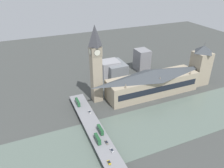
# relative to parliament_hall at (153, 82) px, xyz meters

# --- Properties ---
(ground_plane) EXTENTS (600.00, 600.00, 0.00)m
(ground_plane) POSITION_rel_parliament_hall_xyz_m (-16.04, 8.00, -14.61)
(ground_plane) COLOR #424442
(river_water) EXTENTS (56.48, 360.00, 0.30)m
(river_water) POSITION_rel_parliament_hall_xyz_m (-50.28, 8.00, -14.46)
(river_water) COLOR slate
(river_water) RESTS_ON ground_plane
(parliament_hall) EXTENTS (26.54, 105.27, 29.45)m
(parliament_hall) POSITION_rel_parliament_hall_xyz_m (0.00, 0.00, 0.00)
(parliament_hall) COLOR tan
(parliament_hall) RESTS_ON ground_plane
(clock_tower) EXTENTS (11.29, 11.29, 80.93)m
(clock_tower) POSITION_rel_parliament_hall_xyz_m (12.13, 61.69, 28.04)
(clock_tower) COLOR tan
(clock_tower) RESTS_ON ground_plane
(victoria_tower) EXTENTS (18.53, 18.53, 52.11)m
(victoria_tower) POSITION_rel_parliament_hall_xyz_m (0.05, -65.90, 9.44)
(victoria_tower) COLOR tan
(victoria_tower) RESTS_ON ground_plane
(road_bridge) EXTENTS (144.96, 14.84, 4.97)m
(road_bridge) POSITION_rel_parliament_hall_xyz_m (-50.28, 82.17, -10.60)
(road_bridge) COLOR slate
(road_bridge) RESTS_ON ground_plane
(double_decker_bus_lead) EXTENTS (10.21, 2.59, 4.95)m
(double_decker_bus_lead) POSITION_rel_parliament_hall_xyz_m (-53.92, 85.02, -6.91)
(double_decker_bus_lead) COLOR #235B33
(double_decker_bus_lead) RESTS_ON road_bridge
(double_decker_bus_mid) EXTENTS (11.55, 2.48, 4.98)m
(double_decker_bus_mid) POSITION_rel_parliament_hall_xyz_m (4.04, 85.21, -6.91)
(double_decker_bus_mid) COLOR #235B33
(double_decker_bus_mid) RESTS_ON road_bridge
(double_decker_bus_rear) EXTENTS (10.30, 2.59, 4.83)m
(double_decker_bus_rear) POSITION_rel_parliament_hall_xyz_m (-44.36, 79.12, -7.00)
(double_decker_bus_rear) COLOR #235B33
(double_decker_bus_rear) RESTS_ON road_bridge
(car_northbound_lead) EXTENTS (4.67, 1.79, 1.25)m
(car_northbound_lead) POSITION_rel_parliament_hall_xyz_m (-58.20, 79.13, -9.01)
(car_northbound_lead) COLOR slate
(car_northbound_lead) RESTS_ON road_bridge
(car_northbound_mid) EXTENTS (4.32, 1.82, 1.47)m
(car_northbound_mid) POSITION_rel_parliament_hall_xyz_m (-67.72, 78.67, -8.92)
(car_northbound_mid) COLOR silver
(car_northbound_mid) RESTS_ON road_bridge
(car_southbound_lead) EXTENTS (4.33, 1.86, 1.37)m
(car_southbound_lead) POSITION_rel_parliament_hall_xyz_m (-14.34, 78.73, -8.96)
(car_southbound_lead) COLOR silver
(car_southbound_lead) RESTS_ON road_bridge
(car_southbound_mid) EXTENTS (3.95, 1.75, 1.52)m
(car_southbound_mid) POSITION_rel_parliament_hall_xyz_m (-77.57, 85.02, -8.91)
(car_southbound_mid) COLOR gold
(car_southbound_mid) RESTS_ON road_bridge
(city_block_west) EXTENTS (20.16, 24.00, 20.86)m
(city_block_west) POSITION_rel_parliament_hall_xyz_m (61.41, 26.60, -4.18)
(city_block_west) COLOR #939399
(city_block_west) RESTS_ON ground_plane
(city_block_center) EXTENTS (32.46, 24.28, 17.74)m
(city_block_center) POSITION_rel_parliament_hall_xyz_m (60.02, 19.31, -5.75)
(city_block_center) COLOR slate
(city_block_center) RESTS_ON ground_plane
(city_block_east) EXTENTS (20.16, 17.02, 29.25)m
(city_block_east) POSITION_rel_parliament_hall_xyz_m (61.56, -21.82, 0.01)
(city_block_east) COLOR gray
(city_block_east) RESTS_ON ground_plane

